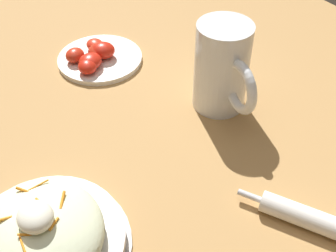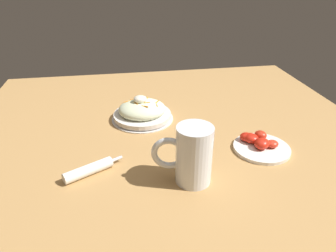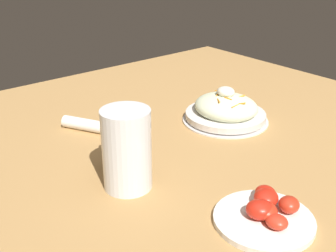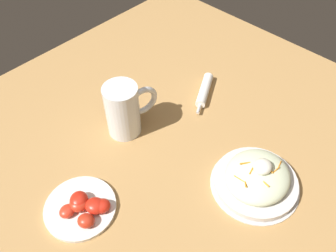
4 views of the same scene
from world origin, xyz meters
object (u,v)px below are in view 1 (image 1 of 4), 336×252
(salad_plate, at_px, (43,236))
(beer_mug, at_px, (222,72))
(napkin_roll, at_px, (309,218))
(tomato_plate, at_px, (97,57))

(salad_plate, bearing_deg, beer_mug, -75.68)
(napkin_roll, bearing_deg, tomato_plate, 5.44)
(beer_mug, bearing_deg, napkin_roll, 165.58)
(salad_plate, height_order, tomato_plate, salad_plate)
(beer_mug, xyz_separation_m, napkin_roll, (-0.28, 0.07, -0.06))
(salad_plate, relative_size, napkin_roll, 1.39)
(napkin_roll, bearing_deg, beer_mug, -14.42)
(salad_plate, height_order, beer_mug, beer_mug)
(salad_plate, height_order, napkin_roll, salad_plate)
(napkin_roll, distance_m, tomato_plate, 0.53)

